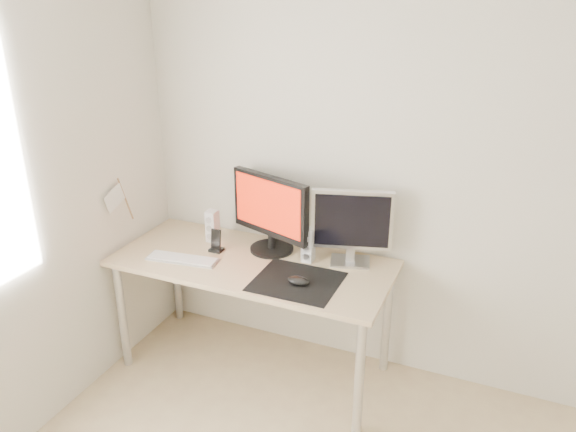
% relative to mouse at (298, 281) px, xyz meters
% --- Properties ---
extents(wall_back, '(3.50, 0.00, 3.50)m').
position_rel_mouse_xyz_m(wall_back, '(0.58, 0.52, 0.49)').
color(wall_back, silver).
rests_on(wall_back, ground).
extents(mousepad, '(0.45, 0.40, 0.00)m').
position_rel_mouse_xyz_m(mousepad, '(-0.02, 0.03, -0.02)').
color(mousepad, black).
rests_on(mousepad, desk).
extents(mouse, '(0.12, 0.07, 0.04)m').
position_rel_mouse_xyz_m(mouse, '(0.00, 0.00, 0.00)').
color(mouse, black).
rests_on(mouse, mousepad).
extents(desk, '(1.60, 0.70, 0.73)m').
position_rel_mouse_xyz_m(desk, '(-0.35, 0.15, -0.10)').
color(desk, '#D1B587').
rests_on(desk, ground).
extents(main_monitor, '(0.53, 0.33, 0.47)m').
position_rel_mouse_xyz_m(main_monitor, '(-0.31, 0.32, 0.23)').
color(main_monitor, black).
rests_on(main_monitor, desk).
extents(second_monitor, '(0.44, 0.21, 0.43)m').
position_rel_mouse_xyz_m(second_monitor, '(0.17, 0.35, 0.22)').
color(second_monitor, '#B3B3B6').
rests_on(second_monitor, desk).
extents(speaker_left, '(0.06, 0.08, 0.20)m').
position_rel_mouse_xyz_m(speaker_left, '(-0.69, 0.31, 0.07)').
color(speaker_left, white).
rests_on(speaker_left, desk).
extents(speaker_right, '(0.06, 0.08, 0.20)m').
position_rel_mouse_xyz_m(speaker_right, '(-0.06, 0.28, 0.07)').
color(speaker_right, silver).
rests_on(speaker_right, desk).
extents(keyboard, '(0.43, 0.17, 0.02)m').
position_rel_mouse_xyz_m(keyboard, '(-0.72, 0.01, -0.02)').
color(keyboard, '#ABABAD').
rests_on(keyboard, desk).
extents(phone_dock, '(0.08, 0.07, 0.14)m').
position_rel_mouse_xyz_m(phone_dock, '(-0.60, 0.19, 0.02)').
color(phone_dock, black).
rests_on(phone_dock, desk).
extents(pennant, '(0.01, 0.23, 0.29)m').
position_rel_mouse_xyz_m(pennant, '(-1.14, 0.01, 0.29)').
color(pennant, '#A57F54').
rests_on(pennant, wall_left).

